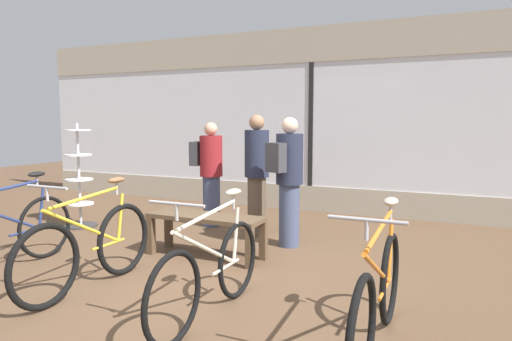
{
  "coord_description": "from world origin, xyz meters",
  "views": [
    {
      "loc": [
        2.49,
        -3.7,
        1.6
      ],
      "look_at": [
        0.0,
        1.68,
        0.95
      ],
      "focal_mm": 32.0,
      "sensor_mm": 36.0,
      "label": 1
    }
  ],
  "objects": [
    {
      "name": "accessory_rack",
      "position": [
        -2.78,
        1.35,
        0.65
      ],
      "size": [
        0.48,
        0.48,
        1.56
      ],
      "color": "#333333",
      "rests_on": "ground_plane"
    },
    {
      "name": "bicycle_left",
      "position": [
        -0.71,
        -0.55,
        0.4
      ],
      "size": [
        0.46,
        1.73,
        1.05
      ],
      "color": "black",
      "rests_on": "ground_plane"
    },
    {
      "name": "shop_back_wall",
      "position": [
        0.0,
        3.98,
        1.64
      ],
      "size": [
        12.0,
        0.08,
        3.2
      ],
      "color": "#B2A893",
      "rests_on": "ground_plane"
    },
    {
      "name": "ground_plane",
      "position": [
        0.0,
        0.0,
        0.0
      ],
      "size": [
        24.0,
        24.0,
        0.0
      ],
      "primitive_type": "plane",
      "color": "brown"
    },
    {
      "name": "customer_near_rack",
      "position": [
        -0.15,
        2.04,
        0.88
      ],
      "size": [
        0.47,
        0.47,
        1.68
      ],
      "color": "brown",
      "rests_on": "ground_plane"
    },
    {
      "name": "bicycle_right",
      "position": [
        0.65,
        -0.61,
        0.39
      ],
      "size": [
        0.46,
        1.7,
        1.03
      ],
      "color": "black",
      "rests_on": "ground_plane"
    },
    {
      "name": "bicycle_far_right",
      "position": [
        1.98,
        -0.6,
        0.4
      ],
      "size": [
        0.46,
        1.77,
        1.04
      ],
      "color": "black",
      "rests_on": "ground_plane"
    },
    {
      "name": "customer_mid_floor",
      "position": [
        0.47,
        1.64,
        0.88
      ],
      "size": [
        0.46,
        0.56,
        1.64
      ],
      "color": "#424C6B",
      "rests_on": "ground_plane"
    },
    {
      "name": "customer_by_window",
      "position": [
        -1.01,
        2.2,
        0.85
      ],
      "size": [
        0.51,
        0.37,
        1.57
      ],
      "color": "#424C6B",
      "rests_on": "ground_plane"
    },
    {
      "name": "bicycle_far_left",
      "position": [
        -1.94,
        -0.5,
        0.4
      ],
      "size": [
        0.46,
        1.76,
        1.05
      ],
      "color": "black",
      "rests_on": "ground_plane"
    },
    {
      "name": "display_bench",
      "position": [
        -0.25,
        0.81,
        0.41
      ],
      "size": [
        1.4,
        0.44,
        0.5
      ],
      "color": "brown",
      "rests_on": "ground_plane"
    }
  ]
}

